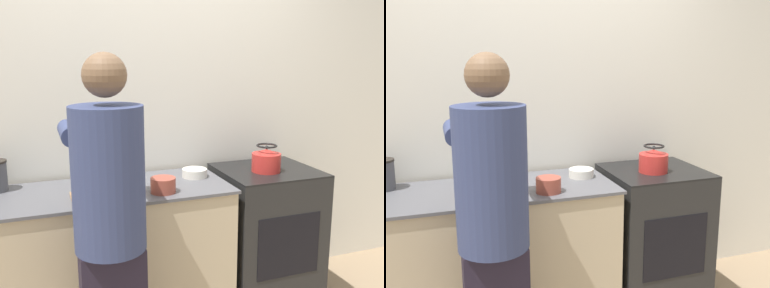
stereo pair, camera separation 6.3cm
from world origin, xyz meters
TOP-DOWN VIEW (x-y plane):
  - wall_back at (0.00, 0.65)m, footprint 8.00×0.05m
  - counter at (-0.34, 0.29)m, footprint 1.53×0.60m
  - oven at (0.77, 0.29)m, footprint 0.63×0.58m
  - person at (-0.36, -0.24)m, footprint 0.37×0.61m
  - cutting_board at (-0.32, 0.15)m, footprint 0.35×0.22m
  - knife at (-0.36, 0.11)m, footprint 0.26×0.05m
  - kettle at (0.74, 0.25)m, footprint 0.19×0.19m
  - bowl_prep at (-0.00, 0.12)m, footprint 0.14×0.14m
  - bowl_mixing at (0.28, 0.36)m, footprint 0.16×0.16m

SIDE VIEW (x-z plane):
  - counter at x=-0.34m, z-range 0.00..0.91m
  - oven at x=0.77m, z-range 0.00..0.93m
  - person at x=-0.36m, z-range 0.07..1.76m
  - cutting_board at x=-0.32m, z-range 0.91..0.92m
  - knife at x=-0.36m, z-range 0.92..0.93m
  - bowl_mixing at x=0.28m, z-range 0.91..0.96m
  - bowl_prep at x=0.00m, z-range 0.91..0.99m
  - kettle at x=0.74m, z-range 0.91..1.09m
  - wall_back at x=0.00m, z-range 0.00..2.60m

